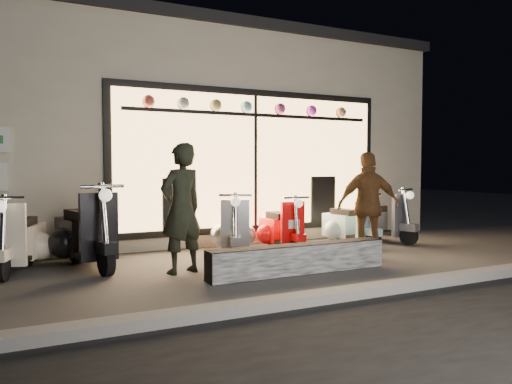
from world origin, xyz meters
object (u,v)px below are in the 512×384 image
at_px(graffiti_barrier, 298,259).
at_px(scooter_silver, 234,230).
at_px(man, 181,208).
at_px(woman, 369,205).
at_px(scooter_red, 279,229).

bearing_deg(graffiti_barrier, scooter_silver, 95.72).
height_order(graffiti_barrier, scooter_silver, scooter_silver).
bearing_deg(man, woman, 156.70).
bearing_deg(scooter_red, scooter_silver, -176.26).
xyz_separation_m(scooter_silver, scooter_red, (0.88, 0.02, -0.03)).
distance_m(scooter_red, man, 2.41).
bearing_deg(man, scooter_silver, -157.60).
height_order(graffiti_barrier, man, man).
bearing_deg(scooter_red, graffiti_barrier, -109.06).
xyz_separation_m(graffiti_barrier, scooter_red, (0.70, 1.79, 0.17)).
distance_m(man, woman, 2.97).
xyz_separation_m(scooter_silver, woman, (1.73, -1.32, 0.44)).
xyz_separation_m(graffiti_barrier, woman, (1.55, 0.45, 0.64)).
relative_size(graffiti_barrier, scooter_silver, 1.91).
bearing_deg(scooter_silver, man, -118.77).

